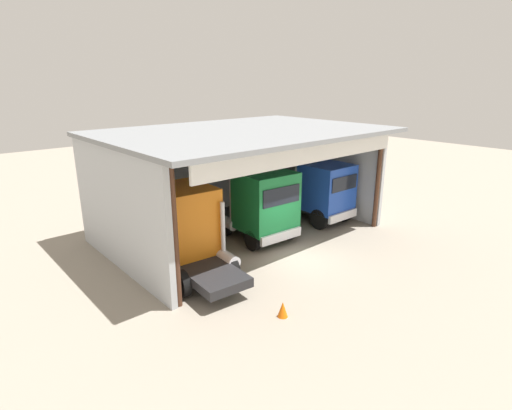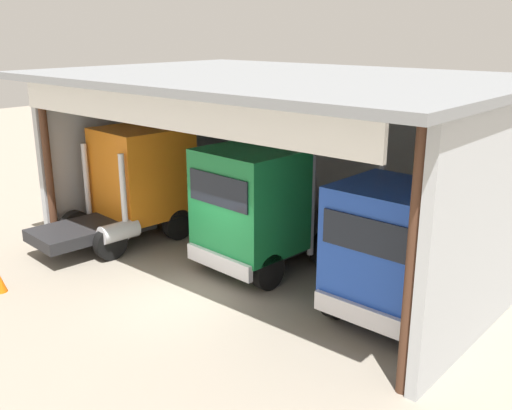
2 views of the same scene
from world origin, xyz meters
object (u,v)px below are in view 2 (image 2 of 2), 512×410
object	(u,v)px
truck_green_right_bay	(257,208)
tool_cart	(281,207)
oil_drum	(305,206)
truck_blue_center_bay	(396,249)
truck_orange_center_right_bay	(137,181)

from	to	relation	value
truck_green_right_bay	tool_cart	distance (m)	4.72
oil_drum	tool_cart	world-z (taller)	tool_cart
truck_green_right_bay	tool_cart	world-z (taller)	truck_green_right_bay
truck_blue_center_bay	truck_orange_center_right_bay	bearing A→B (deg)	3.40
truck_green_right_bay	truck_blue_center_bay	bearing A→B (deg)	-178.40
oil_drum	tool_cart	distance (m)	0.93
truck_blue_center_bay	oil_drum	distance (m)	7.93
truck_orange_center_right_bay	oil_drum	size ratio (longest dim) A/B	5.90
truck_green_right_bay	oil_drum	distance (m)	5.20
truck_green_right_bay	oil_drum	bearing A→B (deg)	-66.32
tool_cart	oil_drum	bearing A→B (deg)	56.34
truck_green_right_bay	truck_blue_center_bay	size ratio (longest dim) A/B	1.01
truck_blue_center_bay	tool_cart	distance (m)	7.90
truck_green_right_bay	oil_drum	xyz separation A→B (m)	(-1.73, 4.70, -1.39)
truck_orange_center_right_bay	truck_blue_center_bay	distance (m)	9.12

